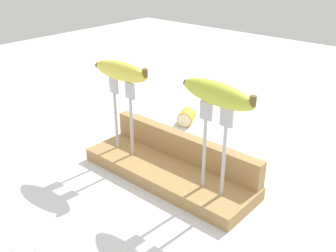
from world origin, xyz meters
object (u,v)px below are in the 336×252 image
banana_raised_left (121,71)px  banana_raised_right (217,94)px  banana_chunk_near (186,117)px  fork_stand_left (123,110)px  fork_stand_right (215,141)px

banana_raised_left → banana_raised_right: size_ratio=0.91×
banana_chunk_near → fork_stand_left: bearing=-85.0°
banana_raised_left → banana_chunk_near: bearing=95.0°
fork_stand_left → banana_chunk_near: fork_stand_left is taller
banana_raised_right → banana_chunk_near: banana_raised_right is taller
banana_raised_right → banana_raised_left: bearing=-180.0°
banana_raised_left → fork_stand_right: bearing=0.0°
fork_stand_left → banana_raised_right: bearing=0.0°
fork_stand_left → fork_stand_right: (0.25, 0.00, 0.00)m
fork_stand_right → banana_raised_right: banana_raised_right is taller
fork_stand_right → fork_stand_left: bearing=-180.0°
fork_stand_right → banana_chunk_near: bearing=136.3°
fork_stand_right → banana_raised_left: banana_raised_left is taller
banana_raised_left → banana_raised_right: 0.25m
banana_raised_left → banana_chunk_near: 0.33m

